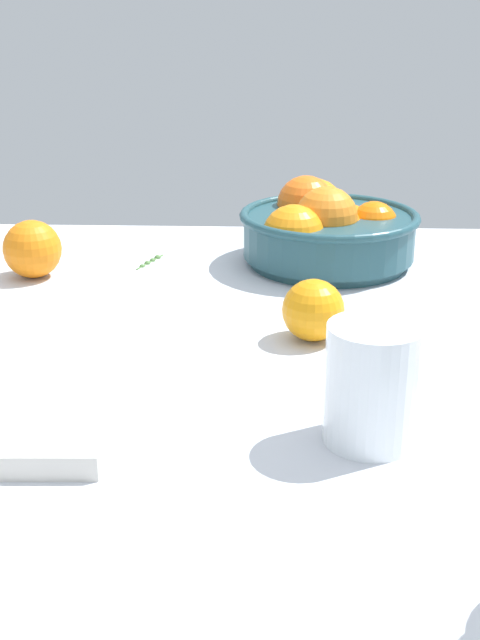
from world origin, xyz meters
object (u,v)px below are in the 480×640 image
juice_glass (372,390)px  loose_orange_0 (32,249)px  fruit_bowl (325,229)px  loose_orange_1 (313,310)px

juice_glass → loose_orange_0: (-39.79, 41.83, -0.80)cm
juice_glass → loose_orange_0: bearing=133.6°
fruit_bowl → juice_glass: fruit_bowl is taller
fruit_bowl → juice_glass: bearing=-89.0°
fruit_bowl → loose_orange_1: size_ratio=3.66×
juice_glass → fruit_bowl: bearing=91.0°
juice_glass → loose_orange_1: 21.99cm
fruit_bowl → loose_orange_0: size_ratio=3.23×
loose_orange_0 → loose_orange_1: 41.30cm
fruit_bowl → juice_glass: 49.63cm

